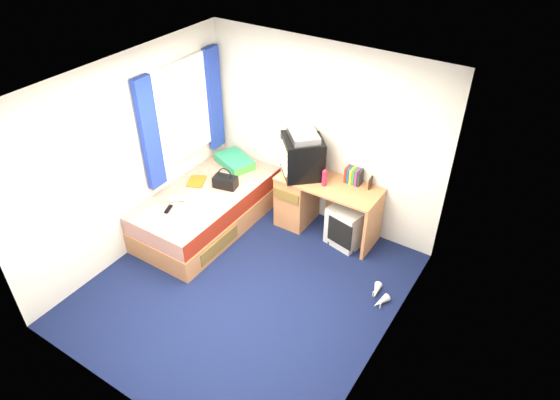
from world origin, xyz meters
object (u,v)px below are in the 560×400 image
Objects in this scene: bed at (208,208)px; colour_swatch_fan at (179,216)px; pink_water_bottle at (324,178)px; handbag at (225,181)px; towel at (208,201)px; water_bottle at (177,199)px; white_heels at (378,296)px; desk at (309,199)px; aerosol_can at (321,173)px; storage_cube at (347,225)px; pillow at (235,161)px; crt_tv at (302,156)px; vcr at (303,135)px; magazine at (197,181)px; remote_control at (168,209)px; picture_frame at (370,183)px.

colour_swatch_fan is (0.07, -0.59, 0.28)m from bed.
pink_water_bottle is 0.90× the size of colour_swatch_fan.
handbag reaches higher than towel.
white_heels is at bearing 7.70° from water_bottle.
towel is at bearing 71.10° from colour_swatch_fan.
white_heels is (1.34, -0.75, -0.37)m from desk.
desk is 1.58m from white_heels.
colour_swatch_fan is (-1.17, -1.33, -0.29)m from aerosol_can.
pillow is at bearing -168.68° from storage_cube.
storage_cube is at bearing -0.85° from pillow.
crt_tv reaches higher than colour_swatch_fan.
handbag is at bearing 55.54° from bed.
vcr is at bearing 152.72° from white_heels.
aerosol_can is 0.52× the size of handbag.
pillow is at bearing 177.90° from pink_water_bottle.
towel is 0.42m from colour_swatch_fan.
colour_swatch_fan is at bearing -83.50° from pillow.
magazine is 1.40× the size of water_bottle.
water_bottle is (-1.26, -1.10, 0.17)m from desk.
storage_cube is 1.17× the size of vcr.
aerosol_can is at bearing 48.74° from colour_swatch_fan.
aerosol_can is at bearing 50.02° from crt_tv.
remote_control is at bearing -79.66° from magazine.
crt_tv is at bearing -175.14° from picture_frame.
colour_swatch_fan is at bearing -43.39° from water_bottle.
crt_tv is 0.31m from aerosol_can.
colour_swatch_fan is at bearing -166.49° from white_heels.
vcr is 2.80× the size of remote_control.
crt_tv reaches higher than white_heels.
pillow is 1.93m from picture_frame.
bed is at bearing -95.29° from crt_tv.
crt_tv is 3.13× the size of colour_swatch_fan.
pink_water_bottle is at bearing -163.58° from storage_cube.
storage_cube is 1.65m from handbag.
magazine is 0.67m from remote_control.
pink_water_bottle is at bearing -159.27° from picture_frame.
white_heels is at bearing 4.58° from towel.
storage_cube is 0.68m from pink_water_bottle.
water_bottle is (-0.16, -0.37, 0.31)m from bed.
vcr is 2.26× the size of pink_water_bottle.
storage_cube is 2.22m from remote_control.
storage_cube is at bearing 29.59° from water_bottle.
pink_water_bottle is 0.60× the size of handbag.
storage_cube is 1.26m from vcr.
white_heels is at bearing -0.35° from bed.
desk is 3.59× the size of white_heels.
vcr is 3.20× the size of picture_frame.
crt_tv reaches higher than pillow.
picture_frame is 0.39× the size of white_heels.
crt_tv is at bearing -92.94° from vcr.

